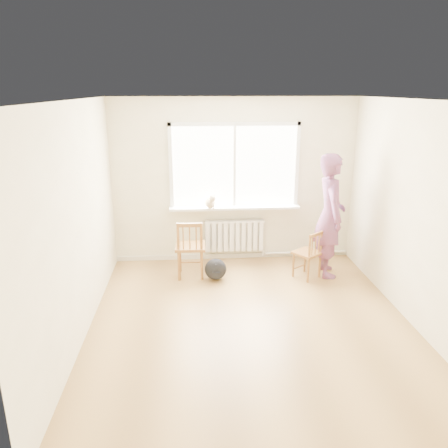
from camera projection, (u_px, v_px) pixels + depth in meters
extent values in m
plane|color=#A87E44|center=(251.00, 324.00, 5.46)|extent=(4.50, 4.50, 0.00)
plane|color=white|center=(256.00, 100.00, 4.66)|extent=(4.50, 4.50, 0.00)
cube|color=beige|center=(234.00, 181.00, 7.20)|extent=(4.00, 0.01, 2.70)
cube|color=white|center=(234.00, 166.00, 7.11)|extent=(2.00, 0.02, 1.30)
cube|color=white|center=(235.00, 124.00, 6.89)|extent=(2.12, 0.05, 0.06)
cube|color=white|center=(171.00, 167.00, 7.01)|extent=(0.06, 0.05, 1.42)
cube|color=white|center=(297.00, 166.00, 7.16)|extent=(0.06, 0.05, 1.42)
cube|color=white|center=(235.00, 167.00, 7.09)|extent=(0.04, 0.05, 1.30)
cube|color=white|center=(235.00, 208.00, 7.22)|extent=(2.15, 0.22, 0.04)
cube|color=white|center=(234.00, 235.00, 7.43)|extent=(1.00, 0.02, 0.55)
cube|color=white|center=(234.00, 236.00, 7.38)|extent=(1.00, 0.10, 0.51)
cube|color=white|center=(234.00, 222.00, 7.30)|extent=(1.00, 0.12, 0.03)
cylinder|color=silver|center=(305.00, 252.00, 7.61)|extent=(1.40, 0.04, 0.04)
cube|color=beige|center=(234.00, 256.00, 7.58)|extent=(4.00, 0.03, 0.08)
cube|color=#8F5E29|center=(190.00, 246.00, 6.73)|extent=(0.47, 0.44, 0.04)
cylinder|color=#8F5E29|center=(202.00, 257.00, 6.97)|extent=(0.04, 0.04, 0.49)
cylinder|color=#8F5E29|center=(180.00, 257.00, 6.96)|extent=(0.04, 0.04, 0.49)
cylinder|color=#8F5E29|center=(202.00, 265.00, 6.64)|extent=(0.04, 0.04, 0.49)
cylinder|color=#8F5E29|center=(179.00, 266.00, 6.63)|extent=(0.04, 0.04, 0.49)
cylinder|color=#8F5E29|center=(202.00, 252.00, 6.58)|extent=(0.04, 0.04, 0.92)
cylinder|color=#8F5E29|center=(179.00, 252.00, 6.56)|extent=(0.04, 0.04, 0.92)
cube|color=#8F5E29|center=(189.00, 225.00, 6.44)|extent=(0.37, 0.05, 0.06)
cylinder|color=#8F5E29|center=(196.00, 237.00, 6.51)|extent=(0.02, 0.02, 0.37)
cylinder|color=#8F5E29|center=(190.00, 238.00, 6.50)|extent=(0.02, 0.02, 0.37)
cylinder|color=#8F5E29|center=(183.00, 238.00, 6.50)|extent=(0.02, 0.02, 0.37)
cube|color=#8F5E29|center=(307.00, 253.00, 6.70)|extent=(0.52, 0.51, 0.04)
cylinder|color=#8F5E29|center=(305.00, 260.00, 6.95)|extent=(0.03, 0.03, 0.40)
cylinder|color=#8F5E29|center=(293.00, 265.00, 6.77)|extent=(0.03, 0.03, 0.40)
cylinder|color=#8F5E29|center=(320.00, 265.00, 6.75)|extent=(0.03, 0.03, 0.40)
cylinder|color=#8F5E29|center=(308.00, 270.00, 6.57)|extent=(0.03, 0.03, 0.40)
cylinder|color=#8F5E29|center=(320.00, 254.00, 6.70)|extent=(0.04, 0.04, 0.76)
cylinder|color=#8F5E29|center=(309.00, 259.00, 6.51)|extent=(0.04, 0.04, 0.76)
cube|color=#8F5E29|center=(316.00, 235.00, 6.50)|extent=(0.26, 0.21, 0.05)
cylinder|color=#8F5E29|center=(319.00, 244.00, 6.60)|extent=(0.02, 0.02, 0.30)
cylinder|color=#8F5E29|center=(316.00, 245.00, 6.55)|extent=(0.02, 0.02, 0.30)
cylinder|color=#8F5E29|center=(312.00, 246.00, 6.50)|extent=(0.02, 0.02, 0.30)
imported|color=#BB3E70|center=(330.00, 216.00, 6.67)|extent=(0.49, 0.72, 1.91)
ellipsoid|color=#D5B591|center=(210.00, 203.00, 7.09)|extent=(0.23, 0.29, 0.18)
sphere|color=#D5B591|center=(212.00, 199.00, 6.96)|extent=(0.10, 0.10, 0.10)
cone|color=#D5B591|center=(211.00, 196.00, 6.93)|extent=(0.03, 0.03, 0.04)
cone|color=#D5B591|center=(214.00, 195.00, 6.95)|extent=(0.03, 0.03, 0.04)
cylinder|color=#D5B591|center=(208.00, 204.00, 7.22)|extent=(0.07, 0.16, 0.02)
cylinder|color=#D5B591|center=(210.00, 207.00, 7.01)|extent=(0.02, 0.02, 0.09)
cylinder|color=#D5B591|center=(214.00, 206.00, 7.03)|extent=(0.02, 0.02, 0.09)
ellipsoid|color=black|center=(216.00, 269.00, 6.68)|extent=(0.41, 0.36, 0.34)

